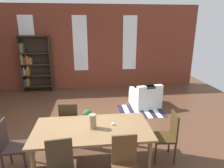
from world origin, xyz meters
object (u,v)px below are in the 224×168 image
vase_on_table (93,121)px  dining_chair_head_right (168,135)px  dining_chair_head_left (11,144)px  bookshelf_tall (34,64)px  dining_chair_near_right (125,165)px  armchair_white (146,97)px  dining_chair_far_left (70,121)px  potted_plant_by_shelf (88,116)px  dining_table (92,131)px

vase_on_table → dining_chair_head_right: size_ratio=0.27×
dining_chair_head_left → bookshelf_tall: size_ratio=0.45×
dining_chair_near_right → armchair_white: bearing=69.2°
dining_chair_far_left → dining_chair_near_right: bearing=-58.1°
dining_chair_near_right → bookshelf_tall: (-2.56, 5.29, 0.56)m
dining_chair_head_left → armchair_white: bearing=39.3°
bookshelf_tall → dining_chair_head_left: bearing=-81.5°
dining_chair_near_right → potted_plant_by_shelf: 2.40m
dining_chair_far_left → potted_plant_by_shelf: bearing=65.3°
dining_chair_near_right → dining_chair_far_left: bearing=121.9°
dining_chair_near_right → potted_plant_by_shelf: dining_chair_near_right is taller
dining_table → dining_chair_far_left: dining_chair_far_left is taller
dining_chair_near_right → dining_chair_head_left: 2.02m
dining_table → dining_chair_far_left: size_ratio=2.18×
vase_on_table → dining_chair_head_right: 1.44m
dining_chair_near_right → dining_chair_head_right: 1.20m
dining_chair_far_left → armchair_white: (2.20, 1.81, -0.23)m
dining_chair_near_right → armchair_white: (1.26, 3.32, -0.23)m
bookshelf_tall → potted_plant_by_shelf: size_ratio=5.29×
vase_on_table → potted_plant_by_shelf: vase_on_table is taller
dining_chair_head_right → armchair_white: size_ratio=1.04×
dining_table → potted_plant_by_shelf: dining_table is taller
dining_table → dining_chair_head_left: 1.42m
dining_chair_near_right → bookshelf_tall: bookshelf_tall is taller
armchair_white → potted_plant_by_shelf: bearing=-151.2°
dining_table → potted_plant_by_shelf: (-0.10, 1.56, -0.46)m
vase_on_table → armchair_white: bearing=56.2°
dining_chair_head_right → dining_table: bearing=179.7°
vase_on_table → potted_plant_by_shelf: size_ratio=0.65×
dining_chair_head_left → bookshelf_tall: (-0.68, 4.54, 0.56)m
dining_chair_far_left → armchair_white: dining_chair_far_left is taller
dining_chair_near_right → dining_chair_head_left: (-1.87, 0.75, 0.00)m
bookshelf_tall → vase_on_table: bearing=-65.2°
dining_chair_near_right → dining_chair_head_left: bearing=158.1°
dining_chair_head_left → dining_chair_head_right: bearing=-0.1°
bookshelf_tall → armchair_white: size_ratio=2.31×
dining_chair_far_left → dining_chair_head_left: bearing=-141.2°
dining_chair_head_right → potted_plant_by_shelf: 2.20m
dining_table → dining_chair_head_left: size_ratio=2.18×
dining_chair_head_right → vase_on_table: bearing=179.7°
dining_chair_head_left → bookshelf_tall: bearing=98.5°
armchair_white → vase_on_table: bearing=-123.8°
dining_table → dining_chair_head_left: (-1.41, -0.00, -0.16)m
bookshelf_tall → potted_plant_by_shelf: bearing=-56.2°
vase_on_table → dining_chair_far_left: size_ratio=0.27×
vase_on_table → dining_chair_far_left: bearing=122.6°
dining_chair_far_left → dining_chair_head_left: same height
dining_chair_head_right → bookshelf_tall: size_ratio=0.45×
bookshelf_tall → potted_plant_by_shelf: 3.68m
armchair_white → bookshelf_tall: bearing=152.7°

